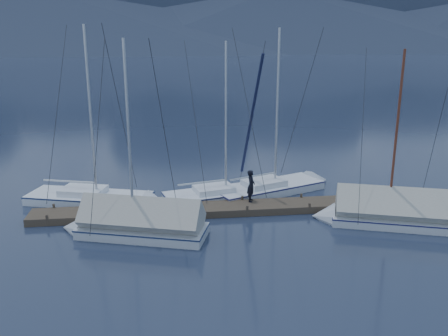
{
  "coord_description": "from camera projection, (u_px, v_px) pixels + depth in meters",
  "views": [
    {
      "loc": [
        -2.68,
        -19.11,
        8.2
      ],
      "look_at": [
        0.0,
        2.0,
        2.2
      ],
      "focal_mm": 38.0,
      "sensor_mm": 36.0,
      "label": 1
    }
  ],
  "objects": [
    {
      "name": "ground",
      "position": [
        230.0,
        228.0,
        20.79
      ],
      "size": [
        1000.0,
        1000.0,
        0.0
      ],
      "primitive_type": "plane",
      "color": "#151D31",
      "rests_on": "ground"
    },
    {
      "name": "dock",
      "position": [
        224.0,
        210.0,
        22.67
      ],
      "size": [
        18.0,
        1.5,
        0.54
      ],
      "color": "#382D23",
      "rests_on": "ground"
    },
    {
      "name": "mooring_posts",
      "position": [
        214.0,
        206.0,
        22.55
      ],
      "size": [
        15.12,
        1.52,
        0.35
      ],
      "color": "#382D23",
      "rests_on": "ground"
    },
    {
      "name": "sailboat_open_left",
      "position": [
        107.0,
        201.0,
        23.79
      ],
      "size": [
        7.49,
        4.04,
        9.54
      ],
      "color": "silver",
      "rests_on": "ground"
    },
    {
      "name": "sailboat_open_mid",
      "position": [
        234.0,
        194.0,
        24.83
      ],
      "size": [
        6.84,
        3.4,
        8.71
      ],
      "color": "silver",
      "rests_on": "ground"
    },
    {
      "name": "sailboat_open_right",
      "position": [
        282.0,
        187.0,
        25.91
      ],
      "size": [
        7.33,
        4.52,
        9.39
      ],
      "color": "silver",
      "rests_on": "ground"
    },
    {
      "name": "sailboat_covered_near",
      "position": [
        385.0,
        214.0,
        21.25
      ],
      "size": [
        6.83,
        3.97,
        8.5
      ],
      "color": "silver",
      "rests_on": "ground"
    },
    {
      "name": "sailboat_covered_far",
      "position": [
        131.0,
        225.0,
        20.01
      ],
      "size": [
        6.62,
        3.71,
        8.9
      ],
      "color": "silver",
      "rests_on": "ground"
    },
    {
      "name": "person",
      "position": [
        251.0,
        186.0,
        22.99
      ],
      "size": [
        0.52,
        0.65,
        1.57
      ],
      "primitive_type": "imported",
      "rotation": [
        0.0,
        0.0,
        1.29
      ],
      "color": "black",
      "rests_on": "dock"
    }
  ]
}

